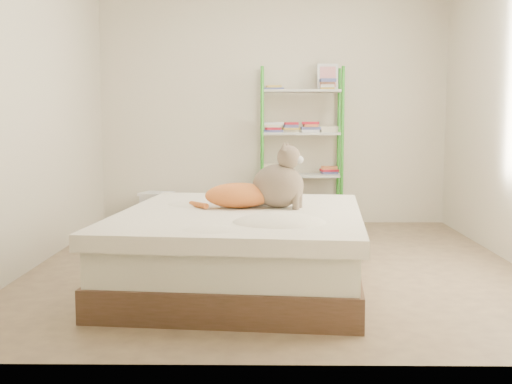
{
  "coord_description": "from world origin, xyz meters",
  "views": [
    {
      "loc": [
        -0.1,
        -5.02,
        1.16
      ],
      "look_at": [
        -0.16,
        -0.31,
        0.62
      ],
      "focal_mm": 45.0,
      "sensor_mm": 36.0,
      "label": 1
    }
  ],
  "objects_px": {
    "shelf_unit": "(302,150)",
    "cardboard_box": "(275,219)",
    "grey_cat": "(278,176)",
    "white_bin": "(157,209)",
    "orange_cat": "(239,192)",
    "bed": "(241,248)"
  },
  "relations": [
    {
      "from": "shelf_unit",
      "to": "cardboard_box",
      "type": "relative_size",
      "value": 2.91
    },
    {
      "from": "grey_cat",
      "to": "cardboard_box",
      "type": "relative_size",
      "value": 0.76
    },
    {
      "from": "white_bin",
      "to": "shelf_unit",
      "type": "bearing_deg",
      "value": 1.13
    },
    {
      "from": "grey_cat",
      "to": "shelf_unit",
      "type": "height_order",
      "value": "shelf_unit"
    },
    {
      "from": "orange_cat",
      "to": "white_bin",
      "type": "xyz_separation_m",
      "value": [
        -0.98,
        2.32,
        -0.45
      ]
    },
    {
      "from": "bed",
      "to": "shelf_unit",
      "type": "xyz_separation_m",
      "value": [
        0.57,
        2.49,
        0.56
      ]
    },
    {
      "from": "shelf_unit",
      "to": "cardboard_box",
      "type": "height_order",
      "value": "shelf_unit"
    },
    {
      "from": "shelf_unit",
      "to": "white_bin",
      "type": "xyz_separation_m",
      "value": [
        -1.57,
        -0.03,
        -0.63
      ]
    },
    {
      "from": "orange_cat",
      "to": "grey_cat",
      "type": "relative_size",
      "value": 1.25
    },
    {
      "from": "grey_cat",
      "to": "white_bin",
      "type": "bearing_deg",
      "value": 44.99
    },
    {
      "from": "shelf_unit",
      "to": "white_bin",
      "type": "height_order",
      "value": "shelf_unit"
    },
    {
      "from": "bed",
      "to": "shelf_unit",
      "type": "distance_m",
      "value": 2.62
    },
    {
      "from": "bed",
      "to": "cardboard_box",
      "type": "distance_m",
      "value": 1.86
    },
    {
      "from": "shelf_unit",
      "to": "cardboard_box",
      "type": "bearing_deg",
      "value": -114.15
    },
    {
      "from": "grey_cat",
      "to": "cardboard_box",
      "type": "bearing_deg",
      "value": 15.8
    },
    {
      "from": "cardboard_box",
      "to": "orange_cat",
      "type": "bearing_deg",
      "value": -81.7
    },
    {
      "from": "shelf_unit",
      "to": "white_bin",
      "type": "distance_m",
      "value": 1.69
    },
    {
      "from": "white_bin",
      "to": "grey_cat",
      "type": "bearing_deg",
      "value": -61.23
    },
    {
      "from": "white_bin",
      "to": "cardboard_box",
      "type": "bearing_deg",
      "value": -26.02
    },
    {
      "from": "orange_cat",
      "to": "shelf_unit",
      "type": "bearing_deg",
      "value": 68.58
    },
    {
      "from": "orange_cat",
      "to": "cardboard_box",
      "type": "bearing_deg",
      "value": 72.79
    },
    {
      "from": "bed",
      "to": "grey_cat",
      "type": "distance_m",
      "value": 0.58
    }
  ]
}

